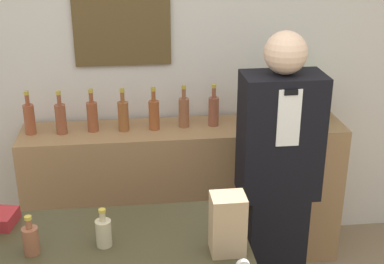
% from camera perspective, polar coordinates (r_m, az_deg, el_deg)
% --- Properties ---
extents(back_wall, '(5.20, 0.09, 2.70)m').
position_cam_1_polar(back_wall, '(3.57, -3.37, 7.68)').
color(back_wall, silver).
rests_on(back_wall, ground_plane).
extents(back_shelf, '(2.09, 0.41, 0.97)m').
position_cam_1_polar(back_shelf, '(3.66, -0.78, -6.61)').
color(back_shelf, '#9E754C').
rests_on(back_shelf, ground_plane).
extents(shopkeeper, '(0.43, 0.27, 1.71)m').
position_cam_1_polar(shopkeeper, '(3.04, 9.05, -5.44)').
color(shopkeeper, black).
rests_on(shopkeeper, ground_plane).
extents(potted_plant, '(0.29, 0.29, 0.37)m').
position_cam_1_polar(potted_plant, '(3.55, 12.11, 4.22)').
color(potted_plant, '#4C3D2D').
rests_on(potted_plant, back_shelf).
extents(paper_bag, '(0.14, 0.12, 0.26)m').
position_cam_1_polar(paper_bag, '(2.22, 3.82, -9.77)').
color(paper_bag, tan).
rests_on(paper_bag, display_counter).
extents(counter_bottle_1, '(0.07, 0.07, 0.17)m').
position_cam_1_polar(counter_bottle_1, '(2.33, -16.82, -10.91)').
color(counter_bottle_1, brown).
rests_on(counter_bottle_1, display_counter).
extents(counter_bottle_2, '(0.07, 0.07, 0.17)m').
position_cam_1_polar(counter_bottle_2, '(2.31, -9.42, -10.47)').
color(counter_bottle_2, tan).
rests_on(counter_bottle_2, display_counter).
extents(shelf_bottle_0, '(0.07, 0.07, 0.28)m').
position_cam_1_polar(shelf_bottle_0, '(3.47, -16.96, 1.43)').
color(shelf_bottle_0, brown).
rests_on(shelf_bottle_0, back_shelf).
extents(shelf_bottle_1, '(0.07, 0.07, 0.28)m').
position_cam_1_polar(shelf_bottle_1, '(3.42, -13.82, 1.48)').
color(shelf_bottle_1, brown).
rests_on(shelf_bottle_1, back_shelf).
extents(shelf_bottle_2, '(0.07, 0.07, 0.28)m').
position_cam_1_polar(shelf_bottle_2, '(3.42, -10.58, 1.74)').
color(shelf_bottle_2, brown).
rests_on(shelf_bottle_2, back_shelf).
extents(shelf_bottle_3, '(0.07, 0.07, 0.28)m').
position_cam_1_polar(shelf_bottle_3, '(3.40, -7.34, 1.81)').
color(shelf_bottle_3, brown).
rests_on(shelf_bottle_3, back_shelf).
extents(shelf_bottle_4, '(0.07, 0.07, 0.28)m').
position_cam_1_polar(shelf_bottle_4, '(3.40, -4.08, 1.95)').
color(shelf_bottle_4, brown).
rests_on(shelf_bottle_4, back_shelf).
extents(shelf_bottle_5, '(0.07, 0.07, 0.28)m').
position_cam_1_polar(shelf_bottle_5, '(3.43, -0.88, 2.22)').
color(shelf_bottle_5, brown).
rests_on(shelf_bottle_5, back_shelf).
extents(shelf_bottle_6, '(0.07, 0.07, 0.28)m').
position_cam_1_polar(shelf_bottle_6, '(3.46, 2.32, 2.34)').
color(shelf_bottle_6, brown).
rests_on(shelf_bottle_6, back_shelf).
extents(shelf_bottle_7, '(0.07, 0.07, 0.28)m').
position_cam_1_polar(shelf_bottle_7, '(3.49, 5.46, 2.44)').
color(shelf_bottle_7, brown).
rests_on(shelf_bottle_7, back_shelf).
extents(shelf_bottle_8, '(0.07, 0.07, 0.28)m').
position_cam_1_polar(shelf_bottle_8, '(3.51, 8.65, 2.40)').
color(shelf_bottle_8, brown).
rests_on(shelf_bottle_8, back_shelf).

